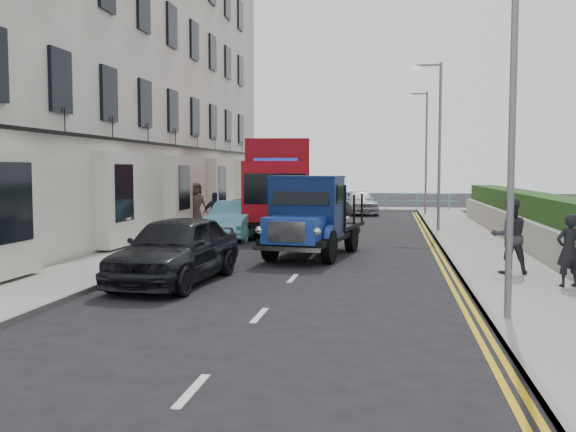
# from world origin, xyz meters

# --- Properties ---
(ground) EXTENTS (120.00, 120.00, 0.00)m
(ground) POSITION_xyz_m (0.00, 0.00, 0.00)
(ground) COLOR black
(ground) RESTS_ON ground
(pavement_west) EXTENTS (2.40, 38.00, 0.12)m
(pavement_west) POSITION_xyz_m (-5.20, 9.00, 0.06)
(pavement_west) COLOR gray
(pavement_west) RESTS_ON ground
(pavement_east) EXTENTS (2.60, 38.00, 0.12)m
(pavement_east) POSITION_xyz_m (5.30, 9.00, 0.06)
(pavement_east) COLOR gray
(pavement_east) RESTS_ON ground
(promenade) EXTENTS (30.00, 2.50, 0.12)m
(promenade) POSITION_xyz_m (0.00, 29.00, 0.06)
(promenade) COLOR gray
(promenade) RESTS_ON ground
(sea_plane) EXTENTS (120.00, 120.00, 0.00)m
(sea_plane) POSITION_xyz_m (0.00, 60.00, 0.00)
(sea_plane) COLOR slate
(sea_plane) RESTS_ON ground
(terrace_west) EXTENTS (6.31, 30.20, 14.25)m
(terrace_west) POSITION_xyz_m (-9.47, 13.00, 7.17)
(terrace_west) COLOR silver
(terrace_west) RESTS_ON ground
(garden_east) EXTENTS (1.45, 28.00, 1.75)m
(garden_east) POSITION_xyz_m (7.21, 9.00, 0.90)
(garden_east) COLOR #B2AD9E
(garden_east) RESTS_ON ground
(seafront_railing) EXTENTS (13.00, 0.08, 1.11)m
(seafront_railing) POSITION_xyz_m (0.00, 28.20, 0.58)
(seafront_railing) COLOR #59B2A5
(seafront_railing) RESTS_ON ground
(lamp_near) EXTENTS (1.23, 0.18, 7.00)m
(lamp_near) POSITION_xyz_m (4.18, -2.00, 4.00)
(lamp_near) COLOR slate
(lamp_near) RESTS_ON ground
(lamp_mid) EXTENTS (1.23, 0.18, 7.00)m
(lamp_mid) POSITION_xyz_m (4.18, 14.00, 4.00)
(lamp_mid) COLOR slate
(lamp_mid) RESTS_ON ground
(lamp_far) EXTENTS (1.23, 0.18, 7.00)m
(lamp_far) POSITION_xyz_m (4.18, 24.00, 4.00)
(lamp_far) COLOR slate
(lamp_far) RESTS_ON ground
(bedford_lorry) EXTENTS (2.78, 5.31, 2.41)m
(bedford_lorry) POSITION_xyz_m (-0.08, 5.54, 1.11)
(bedford_lorry) COLOR black
(bedford_lorry) RESTS_ON ground
(red_lorry) EXTENTS (3.46, 7.64, 3.86)m
(red_lorry) POSITION_xyz_m (-2.35, 13.55, 2.06)
(red_lorry) COLOR black
(red_lorry) RESTS_ON ground
(parked_car_front) EXTENTS (2.24, 4.78, 1.58)m
(parked_car_front) POSITION_xyz_m (-2.60, 1.00, 0.79)
(parked_car_front) COLOR black
(parked_car_front) RESTS_ON ground
(parked_car_mid) EXTENTS (1.57, 4.36, 1.43)m
(parked_car_mid) POSITION_xyz_m (-3.52, 10.55, 0.72)
(parked_car_mid) COLOR #60B7CE
(parked_car_mid) RESTS_ON ground
(parked_car_rear) EXTENTS (2.34, 5.01, 1.42)m
(parked_car_rear) POSITION_xyz_m (-3.60, 12.00, 0.71)
(parked_car_rear) COLOR #A4A5A8
(parked_car_rear) RESTS_ON ground
(seafront_car_left) EXTENTS (2.86, 5.08, 1.34)m
(seafront_car_left) POSITION_xyz_m (-2.14, 27.00, 0.67)
(seafront_car_left) COLOR black
(seafront_car_left) RESTS_ON ground
(seafront_car_right) EXTENTS (2.71, 4.58, 1.46)m
(seafront_car_right) POSITION_xyz_m (0.50, 24.76, 0.73)
(seafront_car_right) COLOR silver
(seafront_car_right) RESTS_ON ground
(pedestrian_east_near) EXTENTS (0.67, 0.55, 1.58)m
(pedestrian_east_near) POSITION_xyz_m (6.10, 1.21, 0.91)
(pedestrian_east_near) COLOR black
(pedestrian_east_near) RESTS_ON pavement_east
(pedestrian_east_far) EXTENTS (0.97, 0.80, 1.83)m
(pedestrian_east_far) POSITION_xyz_m (5.17, 2.85, 1.03)
(pedestrian_east_far) COLOR #312E39
(pedestrian_east_far) RESTS_ON pavement_east
(pedestrian_west_near) EXTENTS (0.97, 0.43, 1.63)m
(pedestrian_west_near) POSITION_xyz_m (-4.40, 10.89, 0.94)
(pedestrian_west_near) COLOR #1C1F33
(pedestrian_west_near) RESTS_ON pavement_west
(pedestrian_west_far) EXTENTS (1.13, 1.11, 1.97)m
(pedestrian_west_far) POSITION_xyz_m (-6.00, 13.57, 1.10)
(pedestrian_west_far) COLOR #463832
(pedestrian_west_far) RESTS_ON pavement_west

